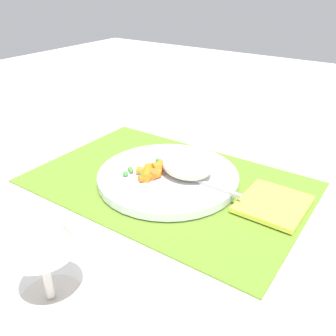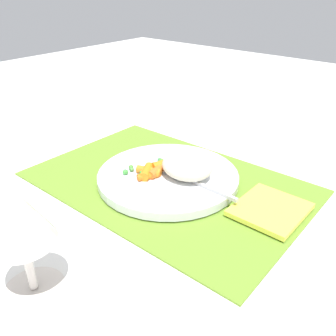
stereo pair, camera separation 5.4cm
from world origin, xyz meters
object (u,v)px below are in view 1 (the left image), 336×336
(napkin, at_px, (273,204))
(carrot_portion, at_px, (156,170))
(wine_glass, at_px, (37,228))
(plate, at_px, (168,177))
(fork, at_px, (181,176))
(rice_mound, at_px, (187,165))

(napkin, bearing_deg, carrot_portion, 11.74)
(wine_glass, distance_m, napkin, 0.36)
(carrot_portion, distance_m, wine_glass, 0.29)
(plate, xyz_separation_m, fork, (-0.03, 0.00, 0.01))
(plate, height_order, wine_glass, wine_glass)
(plate, distance_m, carrot_portion, 0.03)
(rice_mound, xyz_separation_m, fork, (0.01, 0.01, -0.02))
(plate, xyz_separation_m, rice_mound, (-0.03, -0.01, 0.03))
(plate, xyz_separation_m, carrot_portion, (0.02, 0.01, 0.02))
(carrot_portion, bearing_deg, wine_glass, 100.91)
(rice_mound, distance_m, fork, 0.02)
(plate, height_order, napkin, plate)
(carrot_portion, xyz_separation_m, fork, (-0.04, -0.01, -0.00))
(fork, bearing_deg, wine_glass, 91.96)
(rice_mound, relative_size, carrot_portion, 0.98)
(plate, height_order, fork, fork)
(carrot_portion, relative_size, napkin, 0.85)
(carrot_portion, height_order, napkin, carrot_portion)
(rice_mound, bearing_deg, napkin, -173.91)
(napkin, bearing_deg, fork, 10.29)
(carrot_portion, relative_size, fork, 0.49)
(plate, relative_size, wine_glass, 1.74)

